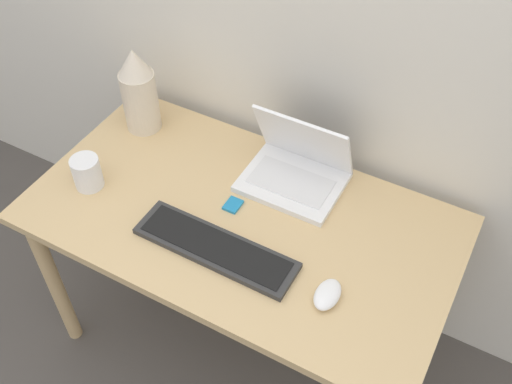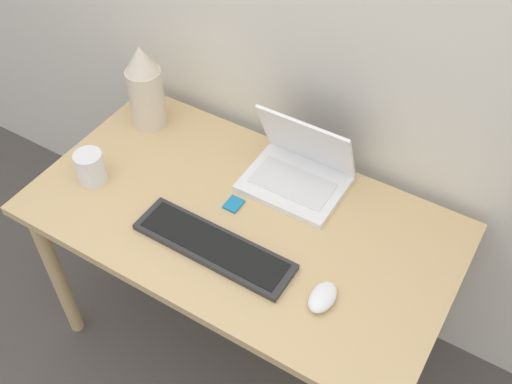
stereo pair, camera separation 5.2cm
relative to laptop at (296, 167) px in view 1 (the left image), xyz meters
name	(u,v)px [view 1 (the left image)]	position (x,y,z in m)	size (l,w,h in m)	color
desk	(241,235)	(-0.07, -0.22, -0.14)	(1.26, 0.69, 0.70)	tan
laptop	(296,167)	(0.00, 0.00, 0.00)	(0.30, 0.24, 0.24)	white
keyboard	(216,248)	(-0.07, -0.36, -0.04)	(0.48, 0.13, 0.02)	#2D2D2D
mouse	(327,295)	(0.26, -0.35, -0.03)	(0.06, 0.10, 0.03)	white
vase	(139,91)	(-0.56, -0.02, 0.10)	(0.12, 0.12, 0.30)	beige
mp3_player	(233,205)	(-0.11, -0.19, -0.05)	(0.04, 0.06, 0.01)	#1E7FB7
mug	(87,173)	(-0.54, -0.32, 0.00)	(0.09, 0.09, 0.10)	white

